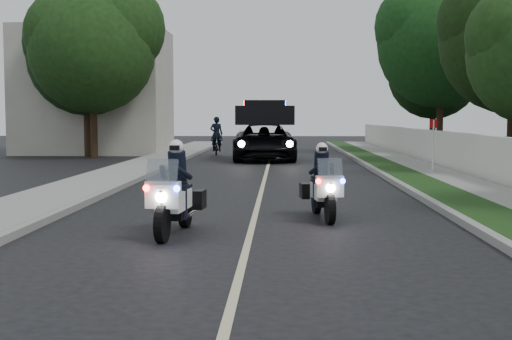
% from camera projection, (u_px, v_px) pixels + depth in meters
% --- Properties ---
extents(ground, '(120.00, 120.00, 0.00)m').
position_uv_depth(ground, '(252.00, 229.00, 12.81)').
color(ground, black).
rests_on(ground, ground).
extents(curb_right, '(0.20, 60.00, 0.15)m').
position_uv_depth(curb_right, '(388.00, 178.00, 22.62)').
color(curb_right, gray).
rests_on(curb_right, ground).
extents(grass_verge, '(1.20, 60.00, 0.16)m').
position_uv_depth(grass_verge, '(410.00, 178.00, 22.59)').
color(grass_verge, '#193814').
rests_on(grass_verge, ground).
extents(sidewalk_right, '(1.40, 60.00, 0.16)m').
position_uv_depth(sidewalk_right, '(449.00, 178.00, 22.54)').
color(sidewalk_right, gray).
rests_on(sidewalk_right, ground).
extents(property_wall, '(0.22, 60.00, 1.50)m').
position_uv_depth(property_wall, '(480.00, 158.00, 22.45)').
color(property_wall, beige).
rests_on(property_wall, ground).
extents(curb_left, '(0.20, 60.00, 0.15)m').
position_uv_depth(curb_left, '(142.00, 177.00, 22.92)').
color(curb_left, gray).
rests_on(curb_left, ground).
extents(sidewalk_left, '(2.00, 60.00, 0.16)m').
position_uv_depth(sidewalk_left, '(110.00, 177.00, 22.96)').
color(sidewalk_left, gray).
rests_on(sidewalk_left, ground).
extents(building_far, '(8.00, 6.00, 7.00)m').
position_uv_depth(building_far, '(95.00, 92.00, 38.80)').
color(building_far, '#A8A396').
rests_on(building_far, ground).
extents(lane_marking, '(0.12, 50.00, 0.01)m').
position_uv_depth(lane_marking, '(264.00, 179.00, 22.77)').
color(lane_marking, '#BFB78C').
rests_on(lane_marking, ground).
extents(police_moto_left, '(0.88, 2.05, 1.70)m').
position_uv_depth(police_moto_left, '(175.00, 234.00, 12.23)').
color(police_moto_left, white).
rests_on(police_moto_left, ground).
extents(police_moto_right, '(0.87, 1.91, 1.57)m').
position_uv_depth(police_moto_right, '(323.00, 218.00, 14.13)').
color(police_moto_right, silver).
rests_on(police_moto_right, ground).
extents(police_suv, '(3.14, 6.37, 3.04)m').
position_uv_depth(police_suv, '(264.00, 160.00, 32.71)').
color(police_suv, black).
rests_on(police_suv, ground).
extents(bicycle, '(0.73, 1.74, 0.89)m').
position_uv_depth(bicycle, '(217.00, 155.00, 37.08)').
color(bicycle, black).
rests_on(bicycle, ground).
extents(cyclist, '(0.69, 0.47, 1.88)m').
position_uv_depth(cyclist, '(217.00, 155.00, 37.08)').
color(cyclist, black).
rests_on(cyclist, ground).
extents(sign_post, '(0.42, 0.42, 2.07)m').
position_uv_depth(sign_post, '(433.00, 175.00, 24.59)').
color(sign_post, red).
rests_on(sign_post, ground).
extents(tree_right_c, '(7.82, 7.82, 10.13)m').
position_uv_depth(tree_right_c, '(510.00, 167.00, 28.53)').
color(tree_right_c, black).
rests_on(tree_right_c, ground).
extents(tree_right_d, '(7.85, 7.85, 11.77)m').
position_uv_depth(tree_right_d, '(439.00, 154.00, 37.96)').
color(tree_right_d, '#174416').
rests_on(tree_right_d, ground).
extents(tree_right_e, '(6.36, 6.36, 9.00)m').
position_uv_depth(tree_right_e, '(432.00, 152.00, 40.58)').
color(tree_right_e, black).
rests_on(tree_right_e, ground).
extents(tree_left_near, '(8.31, 8.31, 10.43)m').
position_uv_depth(tree_left_near, '(94.00, 158.00, 34.28)').
color(tree_left_near, '#1C3F15').
rests_on(tree_left_near, ground).
extents(tree_left_far, '(5.95, 5.95, 9.90)m').
position_uv_depth(tree_left_far, '(88.00, 157.00, 35.38)').
color(tree_left_far, black).
rests_on(tree_left_far, ground).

